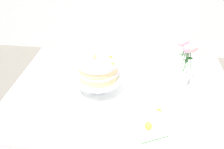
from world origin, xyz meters
The scene contains 8 objects.
dining_table centered at (0.00, -0.03, 0.65)m, with size 1.40×1.00×0.74m.
linen_napkin centered at (-0.14, -0.01, 0.74)m, with size 0.32×0.32×0.00m, color white.
cake_stand centered at (-0.14, -0.01, 0.82)m, with size 0.29×0.29×0.10m.
layer_cake centered at (-0.14, -0.01, 0.90)m, with size 0.24×0.24×0.12m.
flower_vase centered at (0.39, 0.13, 0.90)m, with size 0.13×0.11×0.32m.
fallen_rose centered at (0.17, -0.31, 0.76)m, with size 0.13×0.13×0.04m.
loose_petal_0 centered at (0.23, -0.16, 0.74)m, with size 0.03×0.03×0.01m, color orange.
loose_petal_1 centered at (0.35, -0.10, 0.74)m, with size 0.04×0.03×0.00m, color pink.
Camera 1 is at (0.10, -1.23, 1.69)m, focal length 39.35 mm.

